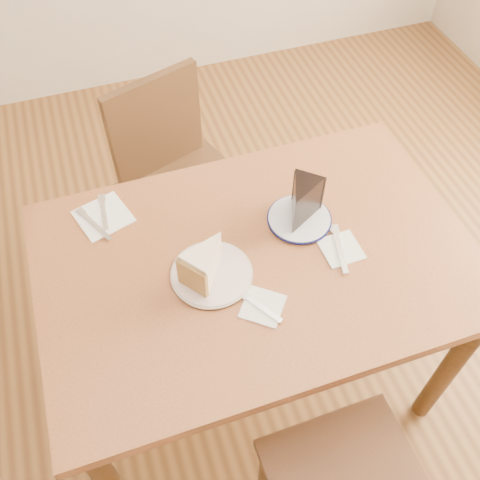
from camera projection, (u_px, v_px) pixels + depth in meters
name	position (u px, v px, depth m)	size (l,w,h in m)	color
ground	(252.00, 371.00, 2.07)	(4.00, 4.00, 0.00)	#492B13
table	(256.00, 277.00, 1.55)	(1.20, 0.80, 0.75)	#572D17
chair_far	(181.00, 184.00, 2.01)	(0.55, 0.55, 0.88)	black
plate_cream	(212.00, 274.00, 1.43)	(0.21, 0.21, 0.01)	silver
plate_navy	(299.00, 219.00, 1.55)	(0.18, 0.18, 0.01)	white
carrot_cake	(208.00, 261.00, 1.40)	(0.09, 0.12, 0.09)	#F0E6C6
chocolate_cake	(301.00, 205.00, 1.50)	(0.09, 0.12, 0.12)	black
napkin_cream	(263.00, 306.00, 1.38)	(0.10, 0.10, 0.00)	white
napkin_navy	(341.00, 249.00, 1.49)	(0.11, 0.11, 0.00)	white
napkin_spare	(103.00, 216.00, 1.56)	(0.14, 0.14, 0.00)	white
fork_cream	(260.00, 306.00, 1.37)	(0.01, 0.14, 0.00)	silver
knife_navy	(340.00, 249.00, 1.49)	(0.02, 0.17, 0.00)	white
fork_spare	(104.00, 212.00, 1.57)	(0.01, 0.14, 0.00)	silver
knife_spare	(94.00, 224.00, 1.54)	(0.01, 0.16, 0.00)	silver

